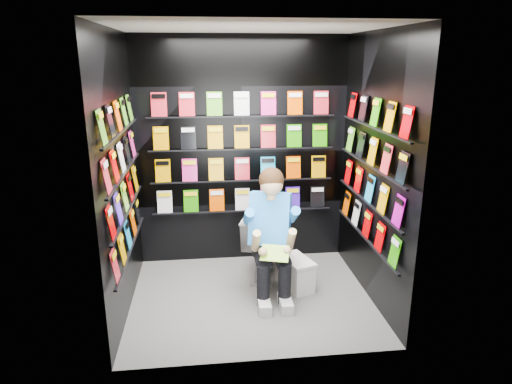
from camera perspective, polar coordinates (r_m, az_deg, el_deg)
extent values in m
plane|color=#555553|center=(4.77, -0.59, -13.08)|extent=(2.40, 2.40, 0.00)
plane|color=white|center=(4.15, -0.70, 19.92)|extent=(2.40, 2.40, 0.00)
cube|color=black|center=(5.25, -1.78, 4.92)|extent=(2.40, 0.04, 2.60)
cube|color=black|center=(3.32, 1.15, -1.97)|extent=(2.40, 0.04, 2.60)
cube|color=black|center=(4.32, -16.67, 1.71)|extent=(0.04, 2.00, 2.60)
cube|color=black|center=(4.56, 14.56, 2.61)|extent=(0.04, 2.00, 2.60)
imported|color=white|center=(5.08, 1.08, -6.49)|extent=(0.62, 0.84, 0.73)
cube|color=silver|center=(4.90, 5.08, -10.24)|extent=(0.34, 0.45, 0.30)
cube|color=silver|center=(4.83, 5.13, -8.47)|extent=(0.37, 0.48, 0.03)
cube|color=green|center=(4.33, 2.38, -7.65)|extent=(0.30, 0.23, 0.11)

